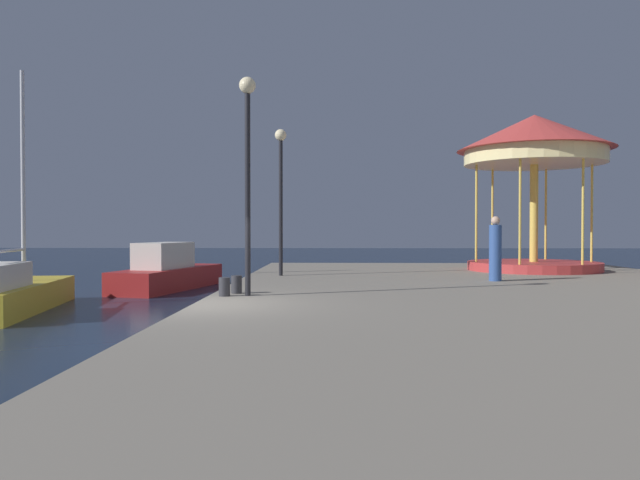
{
  "coord_description": "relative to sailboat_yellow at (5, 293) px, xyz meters",
  "views": [
    {
      "loc": [
        2.74,
        -11.61,
        2.23
      ],
      "look_at": [
        2.28,
        5.94,
        1.92
      ],
      "focal_mm": 34.3,
      "sensor_mm": 36.0,
      "label": 1
    }
  ],
  "objects": [
    {
      "name": "sailboat_yellow",
      "position": [
        0.0,
        0.0,
        0.0
      ],
      "size": [
        2.74,
        6.16,
        6.77
      ],
      "color": "gold",
      "rests_on": "ground"
    },
    {
      "name": "motorboat_red",
      "position": [
        2.55,
        6.42,
        0.09
      ],
      "size": [
        2.97,
        6.07,
        1.74
      ],
      "color": "maroon",
      "rests_on": "ground"
    },
    {
      "name": "ground_plane",
      "position": [
        6.02,
        -4.32,
        -0.54
      ],
      "size": [
        120.0,
        120.0,
        0.0
      ],
      "primitive_type": "plane",
      "color": "#162338"
    },
    {
      "name": "lamp_post_far_end",
      "position": [
        7.07,
        2.81,
        3.31
      ],
      "size": [
        0.36,
        0.36,
        4.5
      ],
      "color": "black",
      "rests_on": "quay_dock"
    },
    {
      "name": "bollard_center",
      "position": [
        6.38,
        -2.98,
        0.46
      ],
      "size": [
        0.24,
        0.24,
        0.4
      ],
      "primitive_type": "cylinder",
      "color": "#2D2D33",
      "rests_on": "quay_dock"
    },
    {
      "name": "quay_dock",
      "position": [
        12.83,
        -4.32,
        -0.14
      ],
      "size": [
        13.61,
        28.48,
        0.8
      ],
      "primitive_type": "cube",
      "color": "gray",
      "rests_on": "ground"
    },
    {
      "name": "person_mid_promenade",
      "position": [
        13.17,
        1.03,
        1.09
      ],
      "size": [
        0.34,
        0.34,
        1.79
      ],
      "color": "#2D4C8C",
      "rests_on": "quay_dock"
    },
    {
      "name": "bollard_south",
      "position": [
        6.55,
        -2.42,
        0.46
      ],
      "size": [
        0.24,
        0.24,
        0.4
      ],
      "primitive_type": "cylinder",
      "color": "#2D2D33",
      "rests_on": "quay_dock"
    },
    {
      "name": "carousel",
      "position": [
        15.62,
        5.4,
        4.28
      ],
      "size": [
        5.27,
        5.27,
        5.38
      ],
      "color": "#B23333",
      "rests_on": "quay_dock"
    },
    {
      "name": "lamp_post_mid_promenade",
      "position": [
        6.87,
        -2.89,
        3.42
      ],
      "size": [
        0.36,
        0.36,
        4.68
      ],
      "color": "black",
      "rests_on": "quay_dock"
    }
  ]
}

